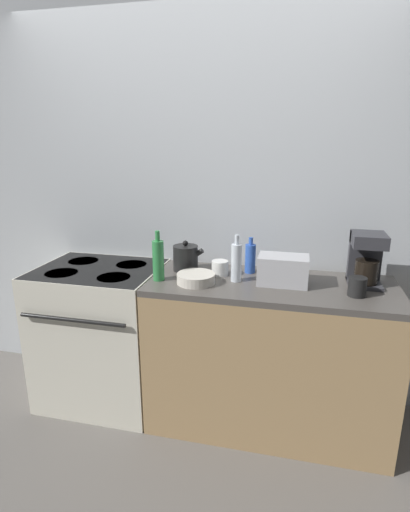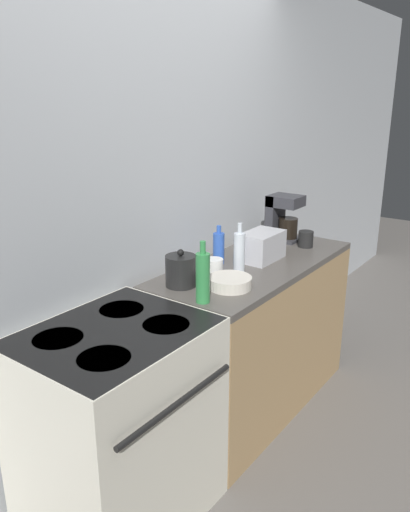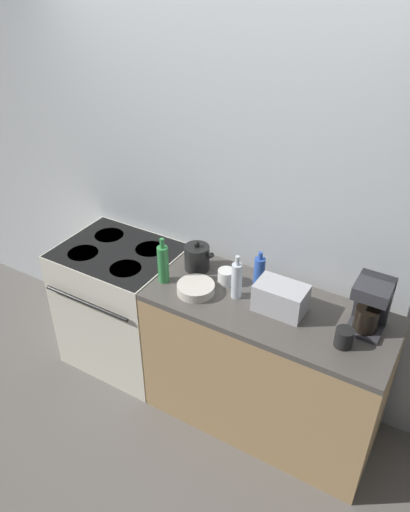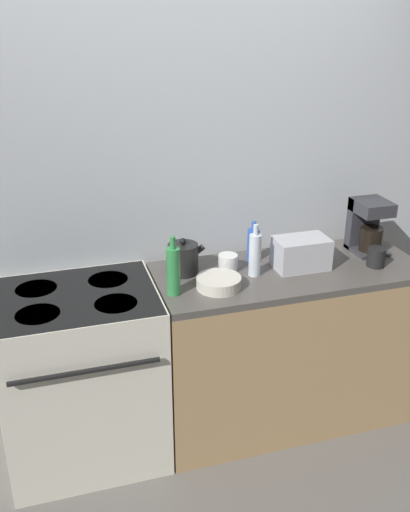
% 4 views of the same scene
% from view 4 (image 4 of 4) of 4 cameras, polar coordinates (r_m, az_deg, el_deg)
% --- Properties ---
extents(ground_plane, '(12.00, 12.00, 0.00)m').
position_cam_4_polar(ground_plane, '(3.14, 0.90, -20.20)').
color(ground_plane, slate).
extents(wall_back, '(8.00, 0.05, 2.60)m').
position_cam_4_polar(wall_back, '(3.04, -2.82, 6.92)').
color(wall_back, silver).
rests_on(wall_back, ground_plane).
extents(stove, '(0.77, 0.66, 0.92)m').
position_cam_4_polar(stove, '(3.00, -12.09, -11.54)').
color(stove, silver).
rests_on(stove, ground_plane).
extents(counter_block, '(1.40, 0.59, 0.92)m').
position_cam_4_polar(counter_block, '(3.22, 7.98, -8.76)').
color(counter_block, tan).
rests_on(counter_block, ground_plane).
extents(kettle, '(0.19, 0.15, 0.19)m').
position_cam_4_polar(kettle, '(2.89, -2.17, -0.24)').
color(kettle, black).
rests_on(kettle, counter_block).
extents(toaster, '(0.28, 0.18, 0.16)m').
position_cam_4_polar(toaster, '(2.99, 9.58, 0.30)').
color(toaster, '#BCBCC1').
rests_on(toaster, counter_block).
extents(coffee_maker, '(0.18, 0.20, 0.30)m').
position_cam_4_polar(coffee_maker, '(3.26, 15.97, 3.09)').
color(coffee_maker, '#333338').
rests_on(coffee_maker, counter_block).
extents(bottle_blue, '(0.06, 0.06, 0.22)m').
position_cam_4_polar(bottle_blue, '(3.04, 4.84, 1.18)').
color(bottle_blue, '#2D56B7').
rests_on(bottle_blue, counter_block).
extents(bottle_clear, '(0.06, 0.06, 0.27)m').
position_cam_4_polar(bottle_clear, '(2.86, 5.01, 0.18)').
color(bottle_clear, silver).
rests_on(bottle_clear, counter_block).
extents(bottle_green, '(0.07, 0.07, 0.29)m').
position_cam_4_polar(bottle_green, '(2.66, -3.18, -1.44)').
color(bottle_green, '#338C47').
rests_on(bottle_green, counter_block).
extents(cup_white, '(0.10, 0.10, 0.09)m').
position_cam_4_polar(cup_white, '(2.93, 2.31, -0.69)').
color(cup_white, white).
rests_on(cup_white, counter_block).
extents(cup_black, '(0.09, 0.09, 0.10)m').
position_cam_4_polar(cup_black, '(3.11, 16.74, -0.12)').
color(cup_black, black).
rests_on(cup_black, counter_block).
extents(bowl, '(0.22, 0.22, 0.06)m').
position_cam_4_polar(bowl, '(2.76, 1.39, -2.66)').
color(bowl, beige).
rests_on(bowl, counter_block).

